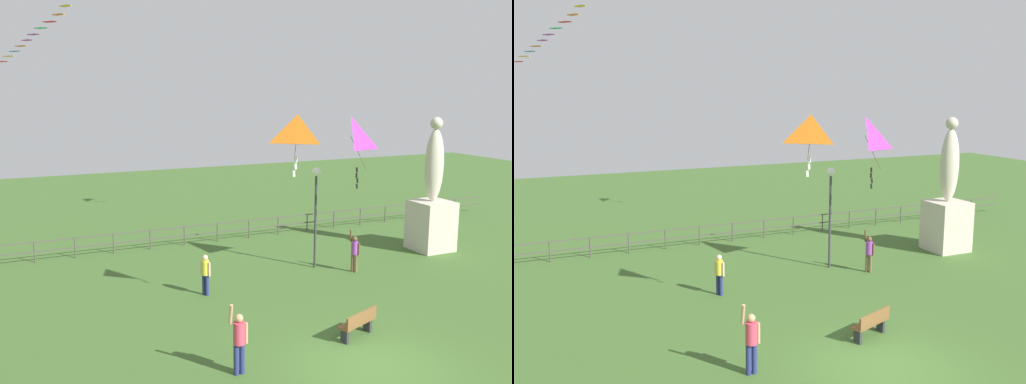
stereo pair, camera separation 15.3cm
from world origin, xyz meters
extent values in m
plane|color=#3D6028|center=(0.00, 0.00, 0.00)|extent=(80.00, 80.00, 0.00)
cube|color=beige|center=(9.37, 8.55, 1.17)|extent=(1.72, 1.72, 2.33)
ellipsoid|color=beige|center=(9.37, 8.55, 4.02)|extent=(0.90, 0.76, 3.37)
sphere|color=beige|center=(9.37, 8.55, 5.95)|extent=(0.56, 0.56, 0.56)
cylinder|color=#38383D|center=(3.01, 8.38, 1.98)|extent=(0.10, 0.10, 3.96)
sphere|color=white|center=(3.01, 8.38, 4.11)|extent=(0.36, 0.36, 0.36)
cube|color=brown|center=(0.72, 1.85, 0.45)|extent=(1.54, 0.91, 0.06)
cube|color=brown|center=(0.78, 1.68, 0.67)|extent=(1.42, 0.60, 0.36)
cube|color=#333338|center=(0.16, 1.63, 0.23)|extent=(0.08, 0.36, 0.45)
cube|color=#333338|center=(1.28, 2.06, 0.23)|extent=(0.08, 0.36, 0.45)
cylinder|color=navy|center=(-3.56, 1.15, 0.43)|extent=(0.15, 0.15, 0.86)
cylinder|color=navy|center=(-3.39, 1.16, 0.43)|extent=(0.15, 0.15, 0.86)
cylinder|color=#D83F59|center=(-3.48, 1.15, 1.16)|extent=(0.31, 0.31, 0.61)
sphere|color=tan|center=(-3.48, 1.15, 1.58)|extent=(0.23, 0.23, 0.23)
cylinder|color=tan|center=(-3.69, 1.20, 1.70)|extent=(0.10, 0.21, 0.58)
cylinder|color=tan|center=(-3.27, 1.16, 1.12)|extent=(0.09, 0.09, 0.58)
cylinder|color=navy|center=(-2.37, 7.21, 0.39)|extent=(0.13, 0.13, 0.78)
cylinder|color=navy|center=(-2.29, 7.08, 0.39)|extent=(0.13, 0.13, 0.78)
cylinder|color=gold|center=(-2.33, 7.15, 1.05)|extent=(0.28, 0.28, 0.55)
sphere|color=beige|center=(-2.33, 7.15, 1.43)|extent=(0.21, 0.21, 0.21)
cylinder|color=beige|center=(-2.43, 7.31, 1.02)|extent=(0.09, 0.09, 0.52)
cylinder|color=beige|center=(-2.23, 6.99, 1.02)|extent=(0.09, 0.09, 0.52)
cylinder|color=brown|center=(4.15, 7.23, 0.38)|extent=(0.13, 0.13, 0.77)
cylinder|color=brown|center=(4.24, 7.12, 0.38)|extent=(0.13, 0.13, 0.77)
cylinder|color=purple|center=(4.20, 7.18, 1.04)|extent=(0.28, 0.28, 0.54)
sphere|color=brown|center=(4.20, 7.18, 1.41)|extent=(0.21, 0.21, 0.21)
cylinder|color=brown|center=(4.12, 7.35, 1.52)|extent=(0.16, 0.15, 0.52)
cylinder|color=brown|center=(4.31, 7.03, 1.01)|extent=(0.08, 0.08, 0.51)
pyramid|color=#B22DB2|center=(3.90, 7.29, 5.67)|extent=(1.21, 1.11, 1.28)
cylinder|color=#4C381E|center=(4.02, 6.88, 5.03)|extent=(0.25, 0.84, 1.28)
cube|color=black|center=(3.96, 6.85, 4.34)|extent=(0.09, 0.03, 0.20)
cube|color=black|center=(3.95, 6.84, 4.12)|extent=(0.09, 0.02, 0.20)
cube|color=black|center=(4.02, 6.88, 3.90)|extent=(0.10, 0.03, 0.21)
cube|color=black|center=(3.99, 6.86, 3.68)|extent=(0.10, 0.04, 0.20)
pyramid|color=orange|center=(-0.21, 4.10, 6.21)|extent=(1.21, 1.11, 0.91)
cylinder|color=#4C381E|center=(-0.36, 3.92, 5.76)|extent=(0.32, 0.39, 0.91)
cube|color=white|center=(-0.33, 3.93, 5.30)|extent=(0.08, 0.03, 0.20)
cube|color=white|center=(-0.36, 3.92, 5.08)|extent=(0.11, 0.04, 0.21)
cube|color=white|center=(-0.44, 3.88, 4.86)|extent=(0.10, 0.02, 0.21)
cube|color=yellow|center=(-6.16, 12.10, 10.66)|extent=(0.42, 0.60, 0.03)
cube|color=orange|center=(-6.38, 12.60, 10.38)|extent=(0.46, 0.60, 0.03)
cube|color=red|center=(-6.68, 13.06, 10.14)|extent=(0.54, 0.58, 0.03)
cube|color=#1EB759|center=(-7.01, 13.50, 9.92)|extent=(0.50, 0.59, 0.03)
cube|color=#B22DB2|center=(-7.28, 13.98, 9.70)|extent=(0.46, 0.60, 0.03)
cube|color=#B22DB2|center=(-7.50, 14.48, 9.50)|extent=(0.43, 0.60, 0.03)
cube|color=orange|center=(-7.74, 14.97, 9.29)|extent=(0.49, 0.60, 0.03)
cube|color=#198CD1|center=(-7.99, 15.46, 9.09)|extent=(0.43, 0.60, 0.03)
cube|color=yellow|center=(-8.24, 15.95, 8.90)|extent=(0.49, 0.60, 0.03)
cube|color=red|center=(-8.50, 16.44, 8.69)|extent=(0.45, 0.60, 0.03)
cylinder|color=#4C4742|center=(-7.82, 14.00, 0.47)|extent=(0.06, 0.06, 0.95)
cylinder|color=#4C4742|center=(-6.12, 14.00, 0.47)|extent=(0.06, 0.06, 0.95)
cylinder|color=#4C4742|center=(-4.41, 14.00, 0.47)|extent=(0.06, 0.06, 0.95)
cylinder|color=#4C4742|center=(-2.69, 14.00, 0.47)|extent=(0.06, 0.06, 0.95)
cylinder|color=#4C4742|center=(-1.01, 14.00, 0.47)|extent=(0.06, 0.06, 0.95)
cylinder|color=#4C4742|center=(0.69, 14.00, 0.47)|extent=(0.06, 0.06, 0.95)
cylinder|color=#4C4742|center=(2.41, 14.00, 0.47)|extent=(0.06, 0.06, 0.95)
cylinder|color=#4C4742|center=(4.07, 14.00, 0.47)|extent=(0.06, 0.06, 0.95)
cylinder|color=#4C4742|center=(5.79, 14.00, 0.47)|extent=(0.06, 0.06, 0.95)
cylinder|color=#4C4742|center=(7.46, 14.00, 0.47)|extent=(0.06, 0.06, 0.95)
cylinder|color=#4C4742|center=(9.17, 14.00, 0.47)|extent=(0.06, 0.06, 0.95)
cylinder|color=#4C4742|center=(10.86, 14.00, 0.47)|extent=(0.06, 0.06, 0.95)
cylinder|color=#4C4742|center=(12.59, 14.00, 0.47)|extent=(0.06, 0.06, 0.95)
cylinder|color=#4C4742|center=(14.25, 14.00, 0.47)|extent=(0.06, 0.06, 0.95)
cylinder|color=#4C4742|center=(15.98, 14.00, 0.47)|extent=(0.06, 0.06, 0.95)
cube|color=#4C4742|center=(0.00, 14.00, 0.91)|extent=(36.00, 0.05, 0.05)
cube|color=#4C4742|center=(0.00, 14.00, 0.47)|extent=(36.00, 0.05, 0.05)
camera|label=1|loc=(-8.90, -12.00, 7.55)|focal=40.25mm
camera|label=2|loc=(-8.76, -12.06, 7.55)|focal=40.25mm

